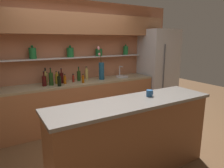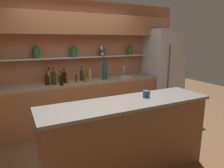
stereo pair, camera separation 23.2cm
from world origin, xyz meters
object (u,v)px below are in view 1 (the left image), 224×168
bottle_wine_4 (79,76)px  bottle_spirit_7 (46,79)px  refrigerator (158,70)px  bottle_oil_11 (57,79)px  bottle_sauce_9 (73,79)px  bottle_sauce_10 (83,79)px  bottle_wine_5 (59,81)px  bottle_sauce_1 (65,80)px  bottle_wine_6 (62,78)px  bottle_wine_8 (51,79)px  coffee_mug (149,93)px  bottle_wine_2 (44,81)px  bottle_spirit_0 (87,74)px  flower_vase (101,70)px  bottle_wine_3 (46,78)px  sink_fixture (122,76)px

bottle_wine_4 → bottle_spirit_7: 0.70m
refrigerator → bottle_wine_4: refrigerator is taller
bottle_wine_4 → bottle_oil_11: bottle_wine_4 is taller
bottle_sauce_9 → bottle_oil_11: 0.34m
bottle_sauce_10 → bottle_oil_11: bearing=159.0°
bottle_wine_5 → bottle_sauce_9: bearing=31.0°
bottle_sauce_1 → bottle_wine_6: 0.11m
bottle_sauce_9 → bottle_sauce_10: size_ratio=0.95×
bottle_wine_8 → coffee_mug: 2.01m
bottle_wine_2 → bottle_wine_6: bearing=15.0°
bottle_wine_5 → coffee_mug: bottle_wine_5 is taller
bottle_wine_4 → bottle_wine_8: (-0.61, -0.13, 0.02)m
bottle_spirit_0 → bottle_sauce_1: (-0.56, -0.21, -0.04)m
bottle_sauce_1 → bottle_oil_11: bearing=144.3°
bottle_wine_5 → coffee_mug: 1.83m
bottle_sauce_1 → bottle_wine_8: bearing=179.8°
flower_vase → bottle_spirit_7: 1.19m
flower_vase → bottle_sauce_10: bearing=-165.7°
refrigerator → bottle_sauce_10: 2.12m
bottle_oil_11 → bottle_wine_2: bearing=-160.6°
flower_vase → bottle_wine_5: size_ratio=2.56×
bottle_wine_8 → bottle_wine_6: bearing=23.4°
bottle_wine_6 → bottle_wine_5: bearing=-115.5°
flower_vase → coffee_mug: bearing=-96.8°
bottle_wine_3 → bottle_wine_6: size_ratio=1.05×
bottle_wine_4 → coffee_mug: size_ratio=2.84×
bottle_oil_11 → bottle_sauce_9: bearing=-5.3°
bottle_spirit_7 → bottle_oil_11: 0.22m
sink_fixture → bottle_wine_5: 1.55m
bottle_sauce_9 → bottle_wine_6: bearing=171.2°
bottle_wine_4 → bottle_wine_8: size_ratio=0.90×
bottle_spirit_0 → bottle_oil_11: (-0.69, -0.11, -0.02)m
bottle_oil_11 → bottle_wine_3: bearing=146.3°
refrigerator → bottle_wine_5: bearing=-176.9°
bottle_wine_4 → refrigerator: bearing=-3.6°
bottle_wine_5 → bottle_wine_8: bearing=128.1°
bottle_spirit_0 → bottle_wine_3: bottle_wine_3 is taller
sink_fixture → refrigerator: bearing=-2.6°
refrigerator → bottle_oil_11: size_ratio=7.98×
bottle_sauce_1 → bottle_sauce_9: (0.20, 0.07, -0.01)m
bottle_wine_2 → bottle_spirit_7: 0.09m
bottle_sauce_1 → bottle_spirit_0: bearing=20.4°
bottle_spirit_0 → bottle_sauce_1: bearing=-159.6°
bottle_spirit_0 → bottle_wine_6: (-0.59, -0.10, -0.01)m
refrigerator → bottle_sauce_9: 2.27m
bottle_wine_4 → sink_fixture: bearing=-4.7°
sink_fixture → bottle_sauce_9: bearing=178.9°
sink_fixture → bottle_sauce_10: bearing=-172.8°
bottle_spirit_0 → bottle_spirit_7: 0.91m
coffee_mug → bottle_wine_2: bearing=119.1°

